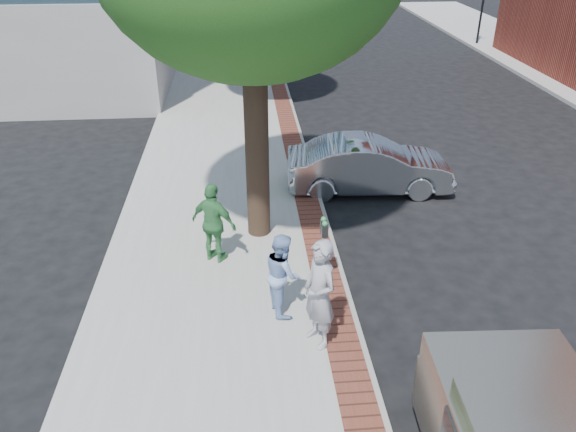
{
  "coord_description": "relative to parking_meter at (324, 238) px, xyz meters",
  "views": [
    {
      "loc": [
        -0.89,
        -9.5,
        6.79
      ],
      "look_at": [
        -0.03,
        0.68,
        1.2
      ],
      "focal_mm": 35.0,
      "sensor_mm": 36.0,
      "label": 1
    }
  ],
  "objects": [
    {
      "name": "person_gray",
      "position": [
        -0.31,
        -1.74,
        -0.04
      ],
      "size": [
        0.76,
        0.88,
        2.03
      ],
      "primitive_type": "imported",
      "rotation": [
        0.0,
        0.0,
        -1.12
      ],
      "color": "#9C9CA1",
      "rests_on": "sidewalk"
    },
    {
      "name": "person_officer",
      "position": [
        -0.86,
        -0.78,
        -0.25
      ],
      "size": [
        0.75,
        0.89,
        1.62
      ],
      "primitive_type": "imported",
      "rotation": [
        0.0,
        0.0,
        1.76
      ],
      "color": "#92B1E2",
      "rests_on": "sidewalk"
    },
    {
      "name": "sedan_silver",
      "position": [
        1.88,
        4.44,
        -0.48
      ],
      "size": [
        4.48,
        1.75,
        1.45
      ],
      "primitive_type": "imported",
      "rotation": [
        0.0,
        0.0,
        1.52
      ],
      "color": "#A5A8AC",
      "rests_on": "ground"
    },
    {
      "name": "person_green",
      "position": [
        -2.16,
        1.05,
        -0.16
      ],
      "size": [
        1.12,
        0.91,
        1.79
      ],
      "primitive_type": "imported",
      "rotation": [
        0.0,
        0.0,
        2.6
      ],
      "color": "#3F8C49",
      "rests_on": "sidewalk"
    },
    {
      "name": "signal_near",
      "position": [
        0.31,
        22.27,
        1.05
      ],
      "size": [
        0.7,
        0.15,
        3.8
      ],
      "color": "black",
      "rests_on": "ground"
    },
    {
      "name": "bg_car",
      "position": [
        2.24,
        22.76,
        -0.51
      ],
      "size": [
        4.2,
        2.02,
        1.39
      ],
      "primitive_type": "imported",
      "rotation": [
        0.0,
        0.0,
        1.48
      ],
      "color": "black",
      "rests_on": "ground"
    },
    {
      "name": "curb",
      "position": [
        0.46,
        8.27,
        -1.13
      ],
      "size": [
        0.1,
        60.0,
        0.15
      ],
      "primitive_type": "cube",
      "color": "gray",
      "rests_on": "ground"
    },
    {
      "name": "parking_meter",
      "position": [
        0.0,
        0.0,
        0.0
      ],
      "size": [
        0.12,
        0.32,
        1.47
      ],
      "color": "gray",
      "rests_on": "sidewalk"
    },
    {
      "name": "signal_far",
      "position": [
        11.91,
        22.27,
        1.05
      ],
      "size": [
        0.7,
        0.15,
        3.8
      ],
      "color": "black",
      "rests_on": "ground"
    },
    {
      "name": "brick_strip",
      "position": [
        0.11,
        8.27,
        -1.05
      ],
      "size": [
        0.6,
        60.0,
        0.01
      ],
      "primitive_type": "cube",
      "color": "brown",
      "rests_on": "sidewalk"
    },
    {
      "name": "sidewalk",
      "position": [
        -2.09,
        8.27,
        -1.13
      ],
      "size": [
        5.0,
        60.0,
        0.15
      ],
      "primitive_type": "cube",
      "color": "#9E9991",
      "rests_on": "ground"
    },
    {
      "name": "office_base",
      "position": [
        -13.59,
        22.27,
        0.79
      ],
      "size": [
        18.2,
        22.2,
        4.0
      ],
      "primitive_type": "cube",
      "color": "gray",
      "rests_on": "ground"
    },
    {
      "name": "ground",
      "position": [
        -0.59,
        0.27,
        -1.21
      ],
      "size": [
        120.0,
        120.0,
        0.0
      ],
      "primitive_type": "plane",
      "color": "black",
      "rests_on": "ground"
    }
  ]
}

